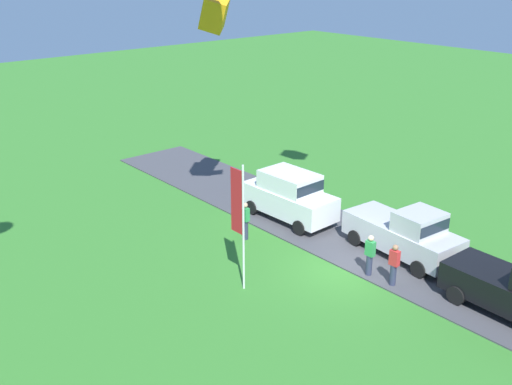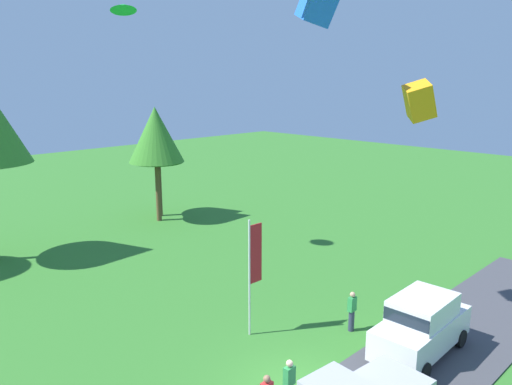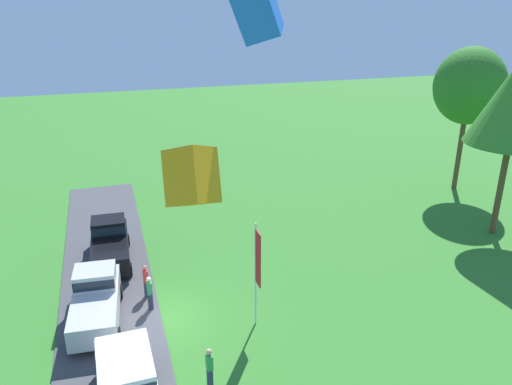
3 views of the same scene
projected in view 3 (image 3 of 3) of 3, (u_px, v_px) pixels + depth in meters
ground_plane at (167, 319)px, 22.16m from camera, size 120.00×120.00×0.00m
pavement_strip at (110, 328)px, 21.48m from camera, size 36.00×4.40×0.06m
car_pickup_mid_row at (110, 242)px, 26.66m from camera, size 5.06×2.17×2.14m
car_pickup_near_entrance at (96, 298)px, 21.71m from camera, size 5.14×2.36×2.14m
car_suv_far_end at (127, 381)px, 16.73m from camera, size 4.65×2.14×2.28m
person_on_lawn at (146, 281)px, 23.42m from camera, size 0.36×0.24×1.71m
person_watching_sky at (150, 293)px, 22.48m from camera, size 0.36×0.24×1.71m
person_beside_suv at (210, 368)px, 17.93m from camera, size 0.36×0.24×1.71m
tree_left_of_center at (470, 86)px, 34.57m from camera, size 4.86×4.86×10.27m
flag_banner at (257, 265)px, 20.51m from camera, size 0.71×0.08×4.84m
kite_box_trailing_tail at (257, 11)px, 14.34m from camera, size 1.60×1.90×1.98m
kite_box_low_drifter at (192, 177)px, 12.05m from camera, size 1.81×1.41×1.81m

